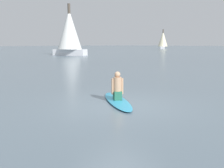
{
  "coord_description": "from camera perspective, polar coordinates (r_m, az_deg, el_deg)",
  "views": [
    {
      "loc": [
        -6.37,
        6.01,
        2.11
      ],
      "look_at": [
        0.81,
        -0.34,
        0.62
      ],
      "focal_mm": 41.99,
      "sensor_mm": 36.0,
      "label": 1
    }
  ],
  "objects": [
    {
      "name": "person_paddler",
      "position": [
        9.42,
        1.18,
        -0.66
      ],
      "size": [
        0.43,
        0.42,
        1.02
      ],
      "rotation": [
        0.0,
        0.0,
        2.62
      ],
      "color": "#26664C",
      "rests_on": "surfboard"
    },
    {
      "name": "ground_plane",
      "position": [
        9.01,
        1.81,
        -4.7
      ],
      "size": [
        400.0,
        400.0,
        0.0
      ],
      "primitive_type": "plane",
      "color": "slate"
    },
    {
      "name": "sailboat_far_right",
      "position": [
        102.91,
        11.03,
        9.45
      ],
      "size": [
        5.12,
        5.12,
        7.36
      ],
      "rotation": [
        0.0,
        0.0,
        2.22
      ],
      "color": "silver",
      "rests_on": "ground"
    },
    {
      "name": "sailboat_center_horizon",
      "position": [
        47.21,
        -9.25,
        11.25
      ],
      "size": [
        6.18,
        5.66,
        8.88
      ],
      "rotation": [
        0.0,
        0.0,
        0.47
      ],
      "color": "silver",
      "rests_on": "ground"
    },
    {
      "name": "surfboard",
      "position": [
        9.52,
        1.18,
        -3.68
      ],
      "size": [
        3.16,
        2.22,
        0.09
      ],
      "primitive_type": "ellipsoid",
      "rotation": [
        0.0,
        0.0,
        2.62
      ],
      "color": "#339EC6",
      "rests_on": "ground"
    }
  ]
}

